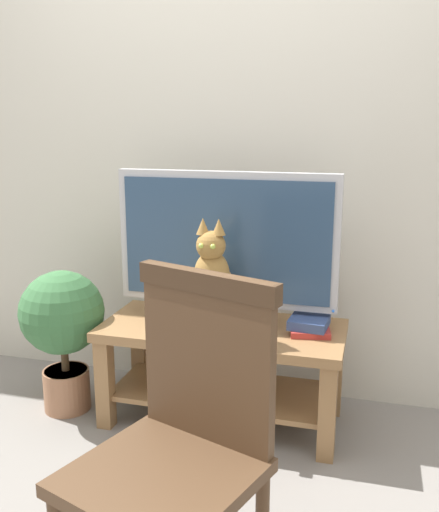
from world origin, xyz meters
The scene contains 9 objects.
ground_plane centered at (0.00, 0.00, 0.00)m, with size 12.00×12.00×0.00m, color gray.
back_wall centered at (0.00, 0.92, 1.40)m, with size 7.00×0.12×2.80m, color beige.
tv_stand centered at (0.06, 0.48, 0.33)m, with size 1.10×0.50×0.47m.
tv centered at (0.06, 0.54, 0.84)m, with size 1.01×0.20×0.70m.
media_box centered at (0.04, 0.40, 0.50)m, with size 0.40×0.26×0.07m.
cat centered at (0.04, 0.38, 0.71)m, with size 0.18×0.31×0.45m.
wooden_chair centered at (0.22, -0.54, 0.55)m, with size 0.59×0.59×0.97m.
book_stack centered at (0.45, 0.50, 0.50)m, with size 0.20×0.19×0.07m.
potted_plant centered at (-0.70, 0.38, 0.44)m, with size 0.40×0.40×0.70m.
Camera 1 is at (0.70, -1.90, 1.39)m, focal length 40.21 mm.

